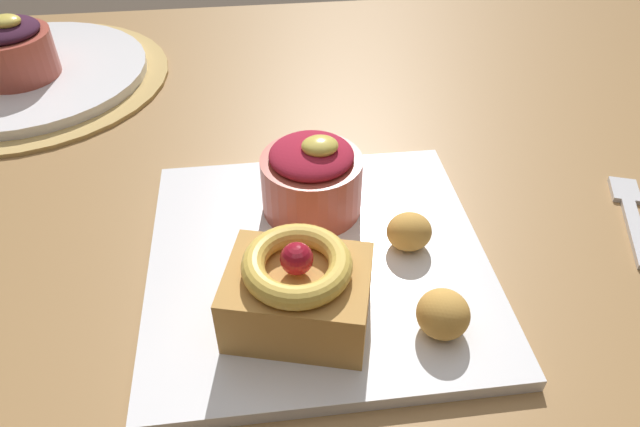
{
  "coord_description": "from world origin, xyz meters",
  "views": [
    {
      "loc": [
        -0.0,
        -0.46,
        1.08
      ],
      "look_at": [
        0.04,
        -0.1,
        0.77
      ],
      "focal_mm": 32.66,
      "sensor_mm": 36.0,
      "label": 1
    }
  ],
  "objects_px": {
    "berry_ramekin": "(317,177)",
    "fork": "(635,213)",
    "cake_slice": "(304,290)",
    "fritter_front": "(414,231)",
    "front_plate": "(323,260)",
    "fritter_middle": "(449,313)",
    "back_ramekin": "(14,49)",
    "back_plate": "(29,73)"
  },
  "relations": [
    {
      "from": "fritter_middle",
      "to": "berry_ramekin",
      "type": "bearing_deg",
      "value": 117.3
    },
    {
      "from": "cake_slice",
      "to": "fritter_middle",
      "type": "xyz_separation_m",
      "value": [
        0.1,
        -0.02,
        -0.02
      ]
    },
    {
      "from": "berry_ramekin",
      "to": "fork",
      "type": "distance_m",
      "value": 0.3
    },
    {
      "from": "berry_ramekin",
      "to": "fritter_front",
      "type": "xyz_separation_m",
      "value": [
        0.07,
        -0.06,
        -0.02
      ]
    },
    {
      "from": "fritter_front",
      "to": "fritter_middle",
      "type": "relative_size",
      "value": 0.96
    },
    {
      "from": "front_plate",
      "to": "fritter_middle",
      "type": "bearing_deg",
      "value": -47.74
    },
    {
      "from": "back_ramekin",
      "to": "cake_slice",
      "type": "bearing_deg",
      "value": -53.89
    },
    {
      "from": "back_ramekin",
      "to": "fork",
      "type": "bearing_deg",
      "value": -27.42
    },
    {
      "from": "berry_ramekin",
      "to": "fork",
      "type": "height_order",
      "value": "berry_ramekin"
    },
    {
      "from": "back_ramekin",
      "to": "fork",
      "type": "height_order",
      "value": "back_ramekin"
    },
    {
      "from": "front_plate",
      "to": "fork",
      "type": "xyz_separation_m",
      "value": [
        0.29,
        0.03,
        -0.0
      ]
    },
    {
      "from": "back_plate",
      "to": "fork",
      "type": "xyz_separation_m",
      "value": [
        0.62,
        -0.34,
        -0.01
      ]
    },
    {
      "from": "fritter_front",
      "to": "fork",
      "type": "bearing_deg",
      "value": 6.99
    },
    {
      "from": "front_plate",
      "to": "fork",
      "type": "relative_size",
      "value": 2.23
    },
    {
      "from": "fritter_front",
      "to": "fritter_middle",
      "type": "xyz_separation_m",
      "value": [
        0.0,
        -0.09,
        0.0
      ]
    },
    {
      "from": "berry_ramekin",
      "to": "back_ramekin",
      "type": "xyz_separation_m",
      "value": [
        -0.33,
        0.29,
        0.01
      ]
    },
    {
      "from": "berry_ramekin",
      "to": "fritter_front",
      "type": "height_order",
      "value": "berry_ramekin"
    },
    {
      "from": "front_plate",
      "to": "back_plate",
      "type": "height_order",
      "value": "back_plate"
    },
    {
      "from": "cake_slice",
      "to": "fritter_front",
      "type": "relative_size",
      "value": 3.11
    },
    {
      "from": "fritter_middle",
      "to": "back_plate",
      "type": "bearing_deg",
      "value": 131.66
    },
    {
      "from": "front_plate",
      "to": "fritter_middle",
      "type": "xyz_separation_m",
      "value": [
        0.08,
        -0.09,
        0.02
      ]
    },
    {
      "from": "cake_slice",
      "to": "fritter_front",
      "type": "height_order",
      "value": "cake_slice"
    },
    {
      "from": "fritter_middle",
      "to": "fork",
      "type": "relative_size",
      "value": 0.32
    },
    {
      "from": "fork",
      "to": "front_plate",
      "type": "bearing_deg",
      "value": 115.58
    },
    {
      "from": "fritter_middle",
      "to": "back_ramekin",
      "type": "distance_m",
      "value": 0.6
    },
    {
      "from": "front_plate",
      "to": "fritter_front",
      "type": "relative_size",
      "value": 7.38
    },
    {
      "from": "fritter_middle",
      "to": "cake_slice",
      "type": "bearing_deg",
      "value": 167.97
    },
    {
      "from": "front_plate",
      "to": "cake_slice",
      "type": "relative_size",
      "value": 2.37
    },
    {
      "from": "fritter_front",
      "to": "cake_slice",
      "type": "bearing_deg",
      "value": -145.5
    },
    {
      "from": "cake_slice",
      "to": "berry_ramekin",
      "type": "xyz_separation_m",
      "value": [
        0.02,
        0.13,
        0.0
      ]
    },
    {
      "from": "fritter_front",
      "to": "back_plate",
      "type": "bearing_deg",
      "value": 137.71
    },
    {
      "from": "cake_slice",
      "to": "back_ramekin",
      "type": "relative_size",
      "value": 1.18
    },
    {
      "from": "front_plate",
      "to": "back_ramekin",
      "type": "bearing_deg",
      "value": 132.87
    },
    {
      "from": "cake_slice",
      "to": "back_ramekin",
      "type": "distance_m",
      "value": 0.52
    },
    {
      "from": "fritter_front",
      "to": "fork",
      "type": "xyz_separation_m",
      "value": [
        0.22,
        0.03,
        -0.03
      ]
    },
    {
      "from": "back_ramekin",
      "to": "front_plate",
      "type": "bearing_deg",
      "value": -47.13
    },
    {
      "from": "back_plate",
      "to": "back_ramekin",
      "type": "xyz_separation_m",
      "value": [
        -0.0,
        -0.02,
        0.04
      ]
    },
    {
      "from": "cake_slice",
      "to": "back_plate",
      "type": "height_order",
      "value": "cake_slice"
    },
    {
      "from": "fritter_middle",
      "to": "fork",
      "type": "xyz_separation_m",
      "value": [
        0.22,
        0.12,
        -0.03
      ]
    },
    {
      "from": "front_plate",
      "to": "berry_ramekin",
      "type": "bearing_deg",
      "value": 88.02
    },
    {
      "from": "fork",
      "to": "berry_ramekin",
      "type": "bearing_deg",
      "value": 103.53
    },
    {
      "from": "fritter_middle",
      "to": "back_ramekin",
      "type": "relative_size",
      "value": 0.4
    }
  ]
}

